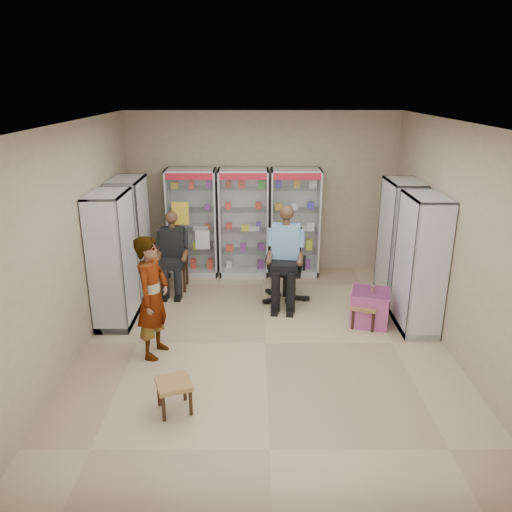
{
  "coord_description": "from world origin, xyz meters",
  "views": [
    {
      "loc": [
        -0.15,
        -6.21,
        3.46
      ],
      "look_at": [
        -0.13,
        0.7,
        1.06
      ],
      "focal_mm": 35.0,
      "sensor_mm": 36.0,
      "label": 1
    }
  ],
  "objects_px": {
    "pink_trunk": "(370,307)",
    "woven_stool_b": "(174,396)",
    "cabinet_right_near": "(420,264)",
    "cabinet_left_near": "(113,260)",
    "cabinet_back_right": "(295,223)",
    "cabinet_right_far": "(399,241)",
    "office_chair": "(285,266)",
    "standing_man": "(153,297)",
    "cabinet_back_left": "(193,223)",
    "cabinet_left_far": "(131,238)",
    "woven_stool_a": "(364,315)",
    "wooden_chair": "(175,263)",
    "seated_shopkeeper": "(286,258)",
    "cabinet_back_mid": "(244,223)"
  },
  "relations": [
    {
      "from": "pink_trunk",
      "to": "woven_stool_b",
      "type": "relative_size",
      "value": 1.47
    },
    {
      "from": "cabinet_right_near",
      "to": "cabinet_left_near",
      "type": "distance_m",
      "value": 4.46
    },
    {
      "from": "cabinet_back_right",
      "to": "cabinet_right_far",
      "type": "xyz_separation_m",
      "value": [
        1.63,
        -1.13,
        0.0
      ]
    },
    {
      "from": "office_chair",
      "to": "standing_man",
      "type": "height_order",
      "value": "standing_man"
    },
    {
      "from": "cabinet_back_left",
      "to": "cabinet_back_right",
      "type": "distance_m",
      "value": 1.9
    },
    {
      "from": "cabinet_left_far",
      "to": "cabinet_back_left",
      "type": "bearing_deg",
      "value": 135.0
    },
    {
      "from": "woven_stool_b",
      "to": "woven_stool_a",
      "type": "bearing_deg",
      "value": 38.75
    },
    {
      "from": "standing_man",
      "to": "woven_stool_a",
      "type": "bearing_deg",
      "value": -60.26
    },
    {
      "from": "wooden_chair",
      "to": "cabinet_right_near",
      "type": "bearing_deg",
      "value": -21.64
    },
    {
      "from": "cabinet_back_left",
      "to": "seated_shopkeeper",
      "type": "xyz_separation_m",
      "value": [
        1.66,
        -1.29,
        -0.23
      ]
    },
    {
      "from": "cabinet_back_left",
      "to": "cabinet_right_far",
      "type": "height_order",
      "value": "same"
    },
    {
      "from": "office_chair",
      "to": "woven_stool_a",
      "type": "bearing_deg",
      "value": -32.74
    },
    {
      "from": "cabinet_right_near",
      "to": "cabinet_left_far",
      "type": "height_order",
      "value": "same"
    },
    {
      "from": "cabinet_back_right",
      "to": "seated_shopkeeper",
      "type": "distance_m",
      "value": 1.34
    },
    {
      "from": "cabinet_back_left",
      "to": "office_chair",
      "type": "distance_m",
      "value": 2.11
    },
    {
      "from": "office_chair",
      "to": "seated_shopkeeper",
      "type": "bearing_deg",
      "value": -82.09
    },
    {
      "from": "cabinet_left_far",
      "to": "standing_man",
      "type": "bearing_deg",
      "value": 20.07
    },
    {
      "from": "cabinet_left_near",
      "to": "woven_stool_b",
      "type": "xyz_separation_m",
      "value": [
        1.19,
        -2.21,
        -0.82
      ]
    },
    {
      "from": "cabinet_left_far",
      "to": "office_chair",
      "type": "height_order",
      "value": "cabinet_left_far"
    },
    {
      "from": "cabinet_right_near",
      "to": "woven_stool_b",
      "type": "xyz_separation_m",
      "value": [
        -3.27,
        -2.01,
        -0.82
      ]
    },
    {
      "from": "cabinet_left_far",
      "to": "cabinet_left_near",
      "type": "bearing_deg",
      "value": -0.0
    },
    {
      "from": "wooden_chair",
      "to": "woven_stool_a",
      "type": "relative_size",
      "value": 2.58
    },
    {
      "from": "cabinet_back_right",
      "to": "cabinet_right_near",
      "type": "height_order",
      "value": "same"
    },
    {
      "from": "cabinet_back_left",
      "to": "cabinet_back_mid",
      "type": "bearing_deg",
      "value": 0.0
    },
    {
      "from": "cabinet_right_near",
      "to": "cabinet_left_far",
      "type": "bearing_deg",
      "value": 73.75
    },
    {
      "from": "cabinet_left_near",
      "to": "pink_trunk",
      "type": "bearing_deg",
      "value": 88.84
    },
    {
      "from": "cabinet_left_near",
      "to": "seated_shopkeeper",
      "type": "bearing_deg",
      "value": 105.87
    },
    {
      "from": "cabinet_left_near",
      "to": "cabinet_right_near",
      "type": "bearing_deg",
      "value": 87.43
    },
    {
      "from": "cabinet_left_near",
      "to": "office_chair",
      "type": "distance_m",
      "value": 2.74
    },
    {
      "from": "cabinet_back_mid",
      "to": "cabinet_right_near",
      "type": "bearing_deg",
      "value": -40.84
    },
    {
      "from": "cabinet_right_near",
      "to": "cabinet_left_far",
      "type": "relative_size",
      "value": 1.0
    },
    {
      "from": "office_chair",
      "to": "woven_stool_a",
      "type": "height_order",
      "value": "office_chair"
    },
    {
      "from": "cabinet_back_mid",
      "to": "office_chair",
      "type": "xyz_separation_m",
      "value": [
        0.71,
        -1.24,
        -0.39
      ]
    },
    {
      "from": "cabinet_left_near",
      "to": "wooden_chair",
      "type": "height_order",
      "value": "cabinet_left_near"
    },
    {
      "from": "cabinet_right_near",
      "to": "wooden_chair",
      "type": "xyz_separation_m",
      "value": [
        -3.78,
        1.5,
        -0.53
      ]
    },
    {
      "from": "woven_stool_a",
      "to": "cabinet_left_far",
      "type": "bearing_deg",
      "value": 160.99
    },
    {
      "from": "wooden_chair",
      "to": "cabinet_left_near",
      "type": "bearing_deg",
      "value": -117.61
    },
    {
      "from": "cabinet_back_mid",
      "to": "cabinet_right_near",
      "type": "height_order",
      "value": "same"
    },
    {
      "from": "cabinet_left_far",
      "to": "cabinet_back_mid",
      "type": "bearing_deg",
      "value": 116.32
    },
    {
      "from": "cabinet_right_near",
      "to": "cabinet_back_left",
      "type": "bearing_deg",
      "value": 57.72
    },
    {
      "from": "cabinet_back_right",
      "to": "pink_trunk",
      "type": "relative_size",
      "value": 3.69
    },
    {
      "from": "cabinet_back_mid",
      "to": "woven_stool_b",
      "type": "bearing_deg",
      "value": -99.23
    },
    {
      "from": "woven_stool_b",
      "to": "seated_shopkeeper",
      "type": "bearing_deg",
      "value": 64.58
    },
    {
      "from": "cabinet_back_mid",
      "to": "cabinet_left_far",
      "type": "distance_m",
      "value": 2.1
    },
    {
      "from": "cabinet_left_near",
      "to": "woven_stool_b",
      "type": "height_order",
      "value": "cabinet_left_near"
    },
    {
      "from": "wooden_chair",
      "to": "office_chair",
      "type": "xyz_separation_m",
      "value": [
        1.91,
        -0.51,
        0.14
      ]
    },
    {
      "from": "cabinet_back_mid",
      "to": "cabinet_right_far",
      "type": "relative_size",
      "value": 1.0
    },
    {
      "from": "pink_trunk",
      "to": "woven_stool_b",
      "type": "height_order",
      "value": "pink_trunk"
    },
    {
      "from": "seated_shopkeeper",
      "to": "cabinet_back_mid",
      "type": "bearing_deg",
      "value": 126.68
    },
    {
      "from": "cabinet_right_far",
      "to": "cabinet_left_far",
      "type": "distance_m",
      "value": 4.46
    }
  ]
}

